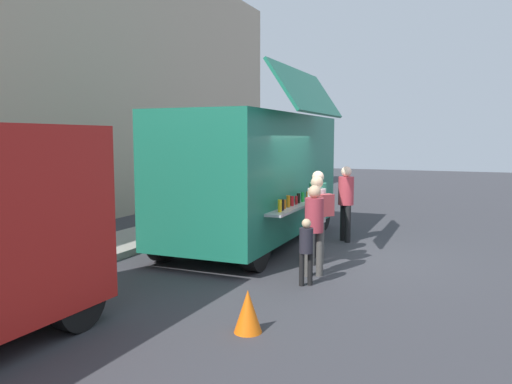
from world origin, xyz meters
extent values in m
plane|color=#38383D|center=(0.00, 0.00, 0.00)|extent=(60.00, 60.00, 0.00)
cube|color=#9E998E|center=(-3.37, 4.60, 0.07)|extent=(28.00, 1.60, 0.15)
cube|color=#196E54|center=(0.63, 2.00, 1.64)|extent=(6.00, 2.36, 2.68)
cube|color=#196E54|center=(0.05, 0.52, 3.40)|extent=(3.29, 0.73, 0.98)
cube|color=black|center=(0.05, 0.90, 1.96)|extent=(3.12, 0.14, 1.21)
cube|color=#B7B7BC|center=(0.05, 0.69, 1.04)|extent=(3.29, 0.39, 0.05)
cylinder|color=yellow|center=(-1.23, 0.65, 1.18)|extent=(0.08, 0.08, 0.24)
cylinder|color=black|center=(-1.00, 0.69, 1.17)|extent=(0.08, 0.08, 0.22)
cylinder|color=orange|center=(-0.77, 0.73, 1.16)|extent=(0.08, 0.08, 0.18)
cylinder|color=orange|center=(-0.53, 0.73, 1.19)|extent=(0.08, 0.08, 0.24)
cylinder|color=red|center=(-0.30, 0.73, 1.16)|extent=(0.08, 0.08, 0.20)
cylinder|color=red|center=(-0.07, 0.72, 1.15)|extent=(0.06, 0.06, 0.18)
cylinder|color=black|center=(0.16, 0.75, 1.17)|extent=(0.08, 0.08, 0.21)
cylinder|color=green|center=(0.40, 0.73, 1.17)|extent=(0.07, 0.07, 0.21)
cylinder|color=orange|center=(0.65, 0.69, 1.17)|extent=(0.08, 0.08, 0.20)
cylinder|color=orange|center=(0.87, 0.65, 1.17)|extent=(0.06, 0.06, 0.20)
cylinder|color=silver|center=(1.10, 0.68, 1.17)|extent=(0.07, 0.07, 0.21)
cylinder|color=black|center=(1.34, 0.71, 1.17)|extent=(0.07, 0.07, 0.21)
cube|color=black|center=(3.57, 2.03, 2.12)|extent=(0.10, 1.95, 1.18)
cylinder|color=black|center=(2.91, 3.02, 0.45)|extent=(0.90, 0.28, 0.90)
cylinder|color=black|center=(2.93, 1.03, 0.45)|extent=(0.90, 0.28, 0.90)
cylinder|color=black|center=(-1.66, 2.97, 0.45)|extent=(0.90, 0.28, 0.90)
cylinder|color=black|center=(-1.64, 0.98, 0.45)|extent=(0.90, 0.28, 0.90)
cube|color=black|center=(-4.61, 2.86, 1.80)|extent=(0.13, 1.76, 0.92)
cylinder|color=black|center=(-5.18, 1.93, 0.42)|extent=(0.84, 0.26, 0.84)
cone|color=orange|center=(-4.39, -0.11, 0.28)|extent=(0.36, 0.36, 0.55)
cylinder|color=#2F6036|center=(4.42, 4.30, 0.44)|extent=(0.60, 0.60, 0.88)
cylinder|color=black|center=(-0.19, 0.30, 0.44)|extent=(0.14, 0.14, 0.88)
cylinder|color=black|center=(0.02, 0.20, 0.44)|extent=(0.14, 0.14, 0.88)
cylinder|color=#328666|center=(-0.08, 0.25, 1.21)|extent=(0.36, 0.36, 0.66)
sphere|color=beige|center=(-0.08, 0.25, 1.66)|extent=(0.25, 0.25, 0.25)
cylinder|color=#484744|center=(-0.83, 0.15, 0.42)|extent=(0.13, 0.13, 0.85)
cylinder|color=#484744|center=(-0.65, 0.01, 0.42)|extent=(0.13, 0.13, 0.85)
cylinder|color=beige|center=(-0.74, 0.08, 1.17)|extent=(0.35, 0.35, 0.64)
sphere|color=#D4AF8A|center=(-0.74, 0.08, 1.61)|extent=(0.24, 0.24, 0.24)
cube|color=#AA3A3F|center=(-0.90, -0.14, 1.20)|extent=(0.34, 0.32, 0.41)
cylinder|color=#4A4844|center=(-1.60, -0.02, 0.40)|extent=(0.13, 0.13, 0.80)
cylinder|color=#4A4844|center=(-1.50, -0.21, 0.40)|extent=(0.13, 0.13, 0.80)
cylinder|color=#AA3441|center=(-1.55, -0.12, 1.10)|extent=(0.33, 0.33, 0.60)
sphere|color=#DCAE86|center=(-1.55, -0.12, 1.52)|extent=(0.22, 0.22, 0.22)
cylinder|color=black|center=(1.59, -0.01, 0.44)|extent=(0.14, 0.14, 0.88)
cylinder|color=black|center=(1.76, 0.15, 0.44)|extent=(0.14, 0.14, 0.88)
cylinder|color=#B63541|center=(1.68, 0.07, 1.21)|extent=(0.36, 0.36, 0.66)
sphere|color=beige|center=(1.68, 0.07, 1.67)|extent=(0.25, 0.25, 0.25)
cylinder|color=black|center=(-2.20, -0.11, 0.28)|extent=(0.09, 0.09, 0.55)
cylinder|color=black|center=(-2.11, -0.22, 0.28)|extent=(0.09, 0.09, 0.55)
cylinder|color=#22212A|center=(-2.16, -0.16, 0.76)|extent=(0.23, 0.23, 0.42)
sphere|color=#D4AF83|center=(-2.16, -0.16, 1.05)|extent=(0.16, 0.16, 0.16)
camera|label=1|loc=(-9.98, -2.62, 2.45)|focal=35.20mm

